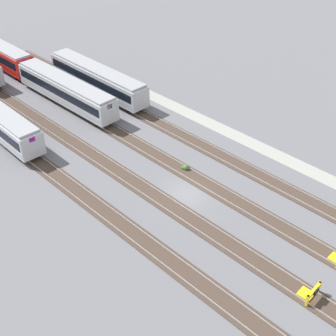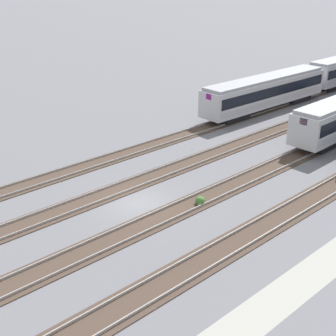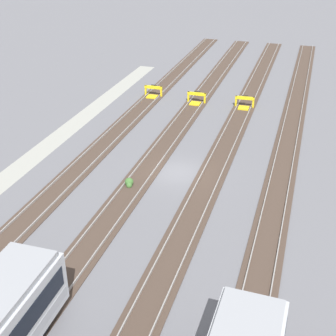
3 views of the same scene
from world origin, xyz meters
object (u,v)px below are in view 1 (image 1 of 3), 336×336
at_px(weed_clump, 186,168).
at_px(bumper_stop_middle_track, 310,293).
at_px(subway_car_back_row_leftmost, 97,79).
at_px(subway_car_front_row_leftmost, 66,91).

bearing_deg(weed_clump, bumper_stop_middle_track, 163.49).
distance_m(subway_car_back_row_leftmost, weed_clump, 21.86).
distance_m(subway_car_front_row_leftmost, subway_car_back_row_leftmost, 5.16).
relative_size(subway_car_back_row_leftmost, weed_clump, 19.57).
bearing_deg(subway_car_back_row_leftmost, subway_car_front_row_leftmost, 90.00).
distance_m(bumper_stop_middle_track, weed_clump, 19.29).
distance_m(subway_car_back_row_leftmost, bumper_stop_middle_track, 41.08).
xyz_separation_m(subway_car_front_row_leftmost, weed_clump, (-21.27, -0.43, -1.80)).
relative_size(subway_car_front_row_leftmost, weed_clump, 19.61).
height_order(bumper_stop_middle_track, weed_clump, bumper_stop_middle_track).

